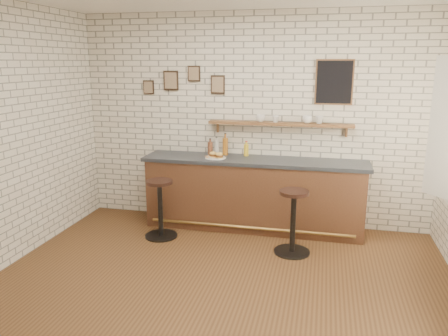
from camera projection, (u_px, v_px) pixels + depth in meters
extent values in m
plane|color=brown|center=(220.00, 284.00, 4.67)|extent=(5.00, 5.00, 0.00)
cube|color=#54331E|center=(253.00, 196.00, 6.15)|extent=(3.00, 0.58, 0.96)
cube|color=#2D333A|center=(254.00, 161.00, 6.03)|extent=(3.10, 0.62, 0.05)
cylinder|color=olive|center=(249.00, 228.00, 5.93)|extent=(2.79, 0.04, 0.04)
cylinder|color=white|center=(216.00, 158.00, 6.07)|extent=(0.28, 0.28, 0.01)
cylinder|color=#D5934B|center=(221.00, 157.00, 6.08)|extent=(0.05, 0.05, 0.00)
cylinder|color=#D5934B|center=(217.00, 157.00, 6.05)|extent=(0.05, 0.05, 0.00)
cylinder|color=#D5934B|center=(209.00, 156.00, 6.16)|extent=(0.06, 0.06, 0.00)
cylinder|color=#D5934B|center=(219.00, 157.00, 6.10)|extent=(0.06, 0.06, 0.00)
cylinder|color=#D5934B|center=(208.00, 157.00, 6.06)|extent=(0.06, 0.06, 0.00)
cylinder|color=#D5934B|center=(219.00, 157.00, 6.06)|extent=(0.04, 0.04, 0.00)
cylinder|color=#D5934B|center=(215.00, 158.00, 6.02)|extent=(0.05, 0.05, 0.00)
cylinder|color=#D5934B|center=(207.00, 158.00, 6.03)|extent=(0.04, 0.04, 0.00)
cylinder|color=#D5934B|center=(206.00, 156.00, 6.11)|extent=(0.05, 0.05, 0.00)
cylinder|color=#D5934B|center=(217.00, 158.00, 6.02)|extent=(0.06, 0.06, 0.00)
cylinder|color=brown|center=(210.00, 148.00, 6.31)|extent=(0.07, 0.07, 0.18)
cylinder|color=brown|center=(210.00, 141.00, 6.28)|extent=(0.03, 0.03, 0.04)
cylinder|color=black|center=(210.00, 139.00, 6.28)|extent=(0.03, 0.03, 0.01)
cylinder|color=beige|center=(216.00, 148.00, 6.29)|extent=(0.07, 0.07, 0.20)
cylinder|color=beige|center=(216.00, 139.00, 6.26)|extent=(0.02, 0.02, 0.04)
cylinder|color=black|center=(216.00, 137.00, 6.25)|extent=(0.03, 0.03, 0.01)
cylinder|color=#955718|center=(225.00, 146.00, 6.25)|extent=(0.08, 0.08, 0.25)
cylinder|color=#955718|center=(225.00, 136.00, 6.22)|extent=(0.03, 0.03, 0.06)
cylinder|color=black|center=(225.00, 134.00, 6.21)|extent=(0.03, 0.03, 0.01)
cylinder|color=gold|center=(246.00, 150.00, 6.19)|extent=(0.07, 0.07, 0.17)
cylinder|color=gold|center=(246.00, 143.00, 6.17)|extent=(0.03, 0.03, 0.03)
cylinder|color=maroon|center=(246.00, 142.00, 6.17)|extent=(0.03, 0.03, 0.01)
cylinder|color=black|center=(161.00, 236.00, 5.94)|extent=(0.44, 0.44, 0.02)
cylinder|color=black|center=(160.00, 210.00, 5.85)|extent=(0.07, 0.07, 0.72)
cylinder|color=black|center=(159.00, 182.00, 5.76)|extent=(0.45, 0.45, 0.04)
cylinder|color=black|center=(292.00, 252.00, 5.44)|extent=(0.45, 0.45, 0.02)
cylinder|color=black|center=(293.00, 223.00, 5.35)|extent=(0.07, 0.07, 0.74)
cylinder|color=black|center=(294.00, 192.00, 5.26)|extent=(0.42, 0.42, 0.04)
cube|color=brown|center=(280.00, 124.00, 6.03)|extent=(2.00, 0.18, 0.04)
cube|color=brown|center=(218.00, 127.00, 6.31)|extent=(0.03, 0.04, 0.16)
cube|color=brown|center=(347.00, 131.00, 5.92)|extent=(0.03, 0.04, 0.16)
imported|color=white|center=(261.00, 118.00, 6.07)|extent=(0.18, 0.18, 0.10)
imported|color=white|center=(276.00, 119.00, 6.03)|extent=(0.13, 0.13, 0.09)
imported|color=white|center=(307.00, 119.00, 5.93)|extent=(0.14, 0.14, 0.10)
imported|color=white|center=(319.00, 120.00, 5.90)|extent=(0.14, 0.14, 0.10)
cube|color=black|center=(171.00, 81.00, 6.32)|extent=(0.22, 0.02, 0.28)
cube|color=black|center=(194.00, 74.00, 6.22)|extent=(0.18, 0.02, 0.22)
cube|color=black|center=(218.00, 85.00, 6.18)|extent=(0.20, 0.02, 0.26)
cube|color=black|center=(149.00, 87.00, 6.42)|extent=(0.16, 0.02, 0.20)
cube|color=black|center=(334.00, 82.00, 5.82)|extent=(0.46, 0.02, 0.56)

